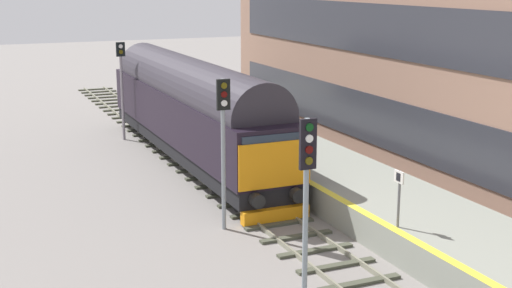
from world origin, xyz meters
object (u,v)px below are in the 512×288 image
Objects in this scene: signal_post_near at (307,185)px; signal_post_mid at (223,135)px; platform_number_sign at (399,190)px; signal_post_far at (122,80)px; diesel_locomotive at (191,107)px.

signal_post_near is 0.96× the size of signal_post_mid.
signal_post_far is at bearing 101.27° from platform_number_sign.
signal_post_mid reaches higher than diesel_locomotive.
signal_post_near is 4.11m from platform_number_sign.
signal_post_near is at bearing -159.77° from platform_number_sign.
signal_post_mid is at bearing -101.63° from diesel_locomotive.
signal_post_mid is 14.40m from signal_post_far.
platform_number_sign is at bearing 20.23° from signal_post_near.
diesel_locomotive is 3.63× the size of signal_post_mid.
platform_number_sign is at bearing -78.73° from signal_post_far.
diesel_locomotive is 5.87m from signal_post_far.
signal_post_far reaches higher than signal_post_near.
signal_post_mid is 2.95× the size of platform_number_sign.
signal_post_mid is at bearing -90.00° from signal_post_far.
signal_post_near is 5.79m from signal_post_mid.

